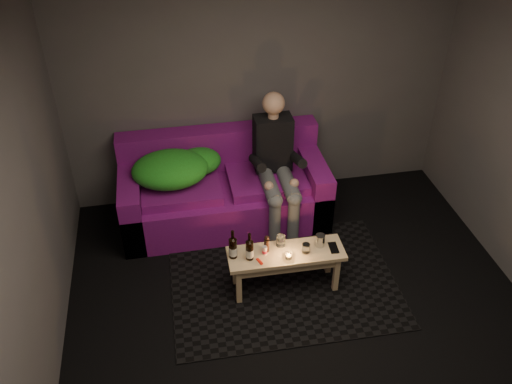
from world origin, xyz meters
The scene contains 17 objects.
floor centered at (0.00, 0.00, 0.00)m, with size 4.50×4.50×0.00m, color black.
room centered at (0.00, 0.47, 1.64)m, with size 4.50×4.50×4.50m.
rug centered at (-0.07, 0.72, 0.00)m, with size 2.05×1.49×0.01m, color black.
sofa centered at (-0.46, 1.82, 0.32)m, with size 2.07×0.93×0.89m.
green_blanket centered at (-0.94, 1.81, 0.67)m, with size 0.91×0.62×0.31m.
person centered at (0.05, 1.65, 0.72)m, with size 0.37×0.86×1.38m.
coffee_table centered at (-0.07, 0.67, 0.34)m, with size 1.03×0.34×0.42m.
beer_bottle_a centered at (-0.53, 0.70, 0.52)m, with size 0.07×0.07×0.29m.
beer_bottle_b centered at (-0.40, 0.65, 0.52)m, with size 0.07×0.07×0.28m.
salt_shaker centered at (-0.26, 0.68, 0.46)m, with size 0.04×0.04×0.09m, color silver.
pepper_mill centered at (-0.24, 0.72, 0.48)m, with size 0.05×0.05×0.13m, color black.
tumbler_back centered at (-0.10, 0.77, 0.47)m, with size 0.08×0.08×0.10m, color white.
tealight centered at (-0.07, 0.60, 0.44)m, with size 0.06×0.06×0.04m.
tumbler_front centered at (0.10, 0.64, 0.46)m, with size 0.07×0.07×0.09m, color white.
steel_cup centered at (0.24, 0.71, 0.48)m, with size 0.08×0.08×0.11m, color #A8ABAF.
smartphone centered at (0.35, 0.65, 0.42)m, with size 0.07×0.15×0.01m, color black.
red_lighter centered at (-0.32, 0.59, 0.43)m, with size 0.02×0.08×0.01m, color red.
Camera 1 is at (-0.98, -2.73, 3.60)m, focal length 38.00 mm.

